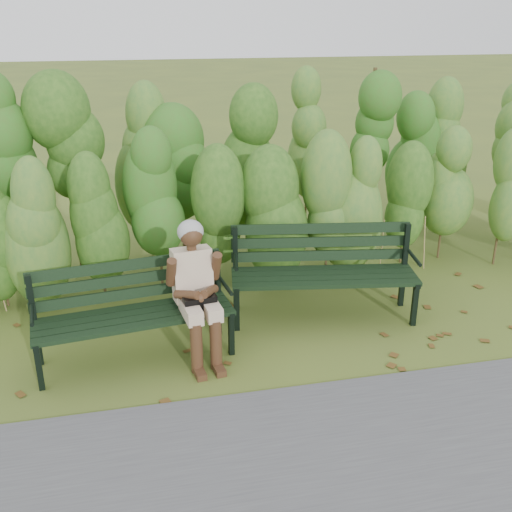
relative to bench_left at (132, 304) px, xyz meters
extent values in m
plane|color=#4C5C26|center=(1.29, 0.06, -0.54)|extent=(80.00, 80.00, 0.00)
cube|color=#474749|center=(1.29, -2.14, -0.53)|extent=(60.00, 2.50, 0.01)
cylinder|color=#47381E|center=(-0.86, 1.36, -0.14)|extent=(0.03, 0.03, 0.80)
ellipsoid|color=#416423|center=(-0.86, 1.36, 0.50)|extent=(0.64, 0.64, 1.44)
cylinder|color=#47381E|center=(-0.24, 1.36, -0.14)|extent=(0.03, 0.03, 0.80)
ellipsoid|color=#416423|center=(-0.24, 1.36, 0.50)|extent=(0.64, 0.64, 1.44)
cylinder|color=#47381E|center=(0.37, 1.36, -0.14)|extent=(0.03, 0.03, 0.80)
ellipsoid|color=#416423|center=(0.37, 1.36, 0.50)|extent=(0.64, 0.64, 1.44)
cylinder|color=#47381E|center=(0.98, 1.36, -0.14)|extent=(0.03, 0.03, 0.80)
ellipsoid|color=#416423|center=(0.98, 1.36, 0.50)|extent=(0.64, 0.64, 1.44)
cylinder|color=#47381E|center=(1.59, 1.36, -0.14)|extent=(0.03, 0.03, 0.80)
ellipsoid|color=#416423|center=(1.59, 1.36, 0.50)|extent=(0.64, 0.64, 1.44)
cylinder|color=#47381E|center=(2.20, 1.36, -0.14)|extent=(0.03, 0.03, 0.80)
ellipsoid|color=#416423|center=(2.20, 1.36, 0.50)|extent=(0.64, 0.64, 1.44)
cylinder|color=#47381E|center=(2.81, 1.36, -0.14)|extent=(0.03, 0.03, 0.80)
ellipsoid|color=#416423|center=(2.81, 1.36, 0.50)|extent=(0.64, 0.64, 1.44)
cylinder|color=#47381E|center=(3.43, 1.36, -0.14)|extent=(0.03, 0.03, 0.80)
ellipsoid|color=#416423|center=(3.43, 1.36, 0.50)|extent=(0.64, 0.64, 1.44)
cylinder|color=#47381E|center=(4.04, 1.36, -0.14)|extent=(0.03, 0.03, 0.80)
ellipsoid|color=#416423|center=(4.04, 1.36, 0.50)|extent=(0.64, 0.64, 1.44)
cylinder|color=#47381E|center=(4.65, 1.36, -0.14)|extent=(0.03, 0.03, 0.80)
ellipsoid|color=#416423|center=(4.65, 1.36, 0.50)|extent=(0.64, 0.64, 1.44)
cylinder|color=#47381E|center=(-1.40, 2.36, 0.01)|extent=(0.04, 0.04, 1.10)
ellipsoid|color=#2A561B|center=(-1.40, 2.36, 0.89)|extent=(0.70, 0.70, 1.98)
cylinder|color=#47381E|center=(-0.63, 2.36, 0.01)|extent=(0.04, 0.04, 1.10)
ellipsoid|color=#2A561B|center=(-0.63, 2.36, 0.89)|extent=(0.70, 0.70, 1.98)
cylinder|color=#47381E|center=(0.13, 2.36, 0.01)|extent=(0.04, 0.04, 1.10)
ellipsoid|color=#2A561B|center=(0.13, 2.36, 0.89)|extent=(0.70, 0.70, 1.98)
cylinder|color=#47381E|center=(0.90, 2.36, 0.01)|extent=(0.04, 0.04, 1.10)
ellipsoid|color=#2A561B|center=(0.90, 2.36, 0.89)|extent=(0.70, 0.70, 1.98)
cylinder|color=#47381E|center=(1.67, 2.36, 0.01)|extent=(0.04, 0.04, 1.10)
ellipsoid|color=#2A561B|center=(1.67, 2.36, 0.89)|extent=(0.70, 0.70, 1.98)
cylinder|color=#47381E|center=(2.44, 2.36, 0.01)|extent=(0.04, 0.04, 1.10)
ellipsoid|color=#2A561B|center=(2.44, 2.36, 0.89)|extent=(0.70, 0.70, 1.98)
cylinder|color=#47381E|center=(3.21, 2.36, 0.01)|extent=(0.04, 0.04, 1.10)
ellipsoid|color=#2A561B|center=(3.21, 2.36, 0.89)|extent=(0.70, 0.70, 1.98)
cylinder|color=#47381E|center=(3.97, 2.36, 0.01)|extent=(0.04, 0.04, 1.10)
ellipsoid|color=#2A561B|center=(3.97, 2.36, 0.89)|extent=(0.70, 0.70, 1.98)
cylinder|color=#47381E|center=(4.74, 2.36, 0.01)|extent=(0.04, 0.04, 1.10)
ellipsoid|color=#2A561B|center=(4.74, 2.36, 0.89)|extent=(0.70, 0.70, 1.98)
cylinder|color=#47381E|center=(5.51, 2.36, 0.01)|extent=(0.04, 0.04, 1.10)
cube|color=brown|center=(0.35, 0.86, -0.54)|extent=(0.08, 0.09, 0.01)
cube|color=brown|center=(0.30, -0.52, -0.54)|extent=(0.07, 0.09, 0.01)
cube|color=brown|center=(1.76, 0.96, -0.54)|extent=(0.09, 0.10, 0.01)
cube|color=brown|center=(0.36, 0.51, -0.54)|extent=(0.10, 0.11, 0.01)
cube|color=brown|center=(2.61, 0.65, -0.54)|extent=(0.11, 0.11, 0.01)
cube|color=brown|center=(3.76, 0.86, -0.54)|extent=(0.09, 0.10, 0.01)
cube|color=brown|center=(1.99, 0.23, -0.54)|extent=(0.11, 0.11, 0.01)
cube|color=brown|center=(-0.19, -0.17, -0.54)|extent=(0.11, 0.10, 0.01)
cube|color=brown|center=(0.85, 0.15, -0.54)|extent=(0.11, 0.10, 0.01)
cube|color=brown|center=(-0.14, 0.77, -0.54)|extent=(0.10, 0.11, 0.01)
cube|color=brown|center=(-1.03, -0.81, -0.54)|extent=(0.11, 0.11, 0.01)
cube|color=brown|center=(-1.16, -0.18, -0.54)|extent=(0.10, 0.09, 0.01)
cube|color=brown|center=(0.46, -0.02, -0.54)|extent=(0.11, 0.11, 0.01)
cube|color=brown|center=(1.56, 0.83, -0.54)|extent=(0.07, 0.09, 0.01)
cube|color=brown|center=(0.72, 0.46, -0.54)|extent=(0.10, 0.08, 0.01)
cube|color=brown|center=(-0.93, -1.08, -0.54)|extent=(0.10, 0.11, 0.01)
cube|color=brown|center=(1.61, -0.96, -0.54)|extent=(0.08, 0.10, 0.01)
cube|color=brown|center=(0.18, 0.58, -0.54)|extent=(0.09, 0.10, 0.01)
cube|color=brown|center=(0.26, -1.05, -0.54)|extent=(0.11, 0.11, 0.01)
cube|color=brown|center=(1.61, -0.47, -0.54)|extent=(0.09, 0.10, 0.01)
cube|color=brown|center=(2.43, -0.66, -0.54)|extent=(0.11, 0.11, 0.01)
cube|color=brown|center=(-0.08, -0.78, -0.54)|extent=(0.11, 0.11, 0.01)
cube|color=brown|center=(3.05, 0.68, -0.54)|extent=(0.11, 0.11, 0.01)
cube|color=brown|center=(0.47, -0.61, -0.54)|extent=(0.08, 0.10, 0.01)
cube|color=brown|center=(-0.90, 0.39, -0.54)|extent=(0.11, 0.11, 0.01)
cube|color=brown|center=(2.62, -0.46, -0.54)|extent=(0.11, 0.11, 0.01)
cube|color=brown|center=(4.00, 0.16, -0.54)|extent=(0.09, 0.11, 0.01)
cube|color=brown|center=(-0.40, -0.79, -0.54)|extent=(0.08, 0.09, 0.01)
cube|color=brown|center=(2.16, -0.82, -0.54)|extent=(0.10, 0.08, 0.01)
cube|color=brown|center=(0.12, -0.26, -0.54)|extent=(0.10, 0.11, 0.01)
cube|color=black|center=(0.04, -0.30, -0.08)|extent=(1.83, 0.34, 0.04)
cube|color=black|center=(0.02, -0.17, -0.08)|extent=(1.83, 0.34, 0.04)
cube|color=black|center=(0.01, -0.05, -0.08)|extent=(1.83, 0.34, 0.04)
cube|color=black|center=(-0.01, 0.08, -0.08)|extent=(1.83, 0.34, 0.04)
cube|color=black|center=(-0.02, 0.17, 0.03)|extent=(1.82, 0.29, 0.11)
cube|color=black|center=(-0.02, 0.19, 0.17)|extent=(1.82, 0.29, 0.11)
cube|color=black|center=(-0.03, 0.20, 0.31)|extent=(1.82, 0.29, 0.11)
cube|color=black|center=(-0.83, -0.42, -0.31)|extent=(0.06, 0.06, 0.46)
cube|color=black|center=(-0.88, 0.01, -0.08)|extent=(0.06, 0.06, 0.91)
cube|color=black|center=(-0.85, -0.22, -0.10)|extent=(0.11, 0.51, 0.04)
cylinder|color=black|center=(-0.85, -0.27, 0.12)|extent=(0.08, 0.38, 0.04)
cube|color=black|center=(0.91, -0.20, -0.31)|extent=(0.06, 0.06, 0.46)
cube|color=black|center=(0.85, 0.23, -0.08)|extent=(0.06, 0.06, 0.91)
cube|color=black|center=(0.88, 0.00, -0.10)|extent=(0.11, 0.51, 0.04)
cylinder|color=black|center=(0.89, -0.05, 0.12)|extent=(0.08, 0.38, 0.04)
cube|color=black|center=(1.97, 0.12, -0.05)|extent=(1.94, 0.43, 0.04)
cube|color=black|center=(1.99, 0.26, -0.05)|extent=(1.94, 0.43, 0.04)
cube|color=black|center=(2.01, 0.39, -0.05)|extent=(1.94, 0.43, 0.04)
cube|color=black|center=(2.04, 0.52, -0.05)|extent=(1.94, 0.43, 0.04)
cube|color=black|center=(2.05, 0.62, 0.07)|extent=(1.94, 0.37, 0.11)
cube|color=black|center=(2.05, 0.64, 0.22)|extent=(1.94, 0.37, 0.11)
cube|color=black|center=(2.06, 0.65, 0.37)|extent=(1.94, 0.37, 0.11)
cube|color=black|center=(1.05, 0.26, -0.29)|extent=(0.06, 0.06, 0.49)
cube|color=black|center=(1.12, 0.72, -0.05)|extent=(0.06, 0.06, 0.98)
cube|color=black|center=(1.08, 0.47, -0.07)|extent=(0.14, 0.54, 0.04)
cylinder|color=black|center=(1.08, 0.42, 0.17)|extent=(0.10, 0.41, 0.04)
cube|color=black|center=(2.89, -0.04, -0.29)|extent=(0.06, 0.06, 0.49)
cube|color=black|center=(2.96, 0.42, -0.05)|extent=(0.06, 0.06, 0.98)
cube|color=black|center=(2.92, 0.17, -0.07)|extent=(0.14, 0.54, 0.04)
cylinder|color=black|center=(2.91, 0.12, 0.17)|extent=(0.10, 0.41, 0.04)
cube|color=beige|center=(0.52, -0.26, 0.01)|extent=(0.19, 0.44, 0.13)
cube|color=beige|center=(0.70, -0.24, 0.01)|extent=(0.19, 0.44, 0.13)
cylinder|color=#472B19|center=(0.54, -0.43, -0.29)|extent=(0.12, 0.12, 0.50)
cylinder|color=#472B19|center=(0.73, -0.41, -0.29)|extent=(0.12, 0.12, 0.50)
cube|color=#472B19|center=(0.55, -0.51, -0.51)|extent=(0.12, 0.21, 0.06)
cube|color=#472B19|center=(0.74, -0.49, -0.51)|extent=(0.12, 0.21, 0.06)
cube|color=beige|center=(0.58, 0.02, 0.24)|extent=(0.39, 0.30, 0.53)
cylinder|color=#472B19|center=(0.58, 0.00, 0.52)|extent=(0.09, 0.09, 0.10)
sphere|color=#472B19|center=(0.58, -0.01, 0.65)|extent=(0.21, 0.21, 0.21)
ellipsoid|color=gray|center=(0.58, 0.02, 0.67)|extent=(0.25, 0.23, 0.22)
cylinder|color=#472B19|center=(0.38, -0.09, 0.33)|extent=(0.12, 0.22, 0.31)
cylinder|color=#472B19|center=(0.80, -0.03, 0.33)|extent=(0.12, 0.22, 0.31)
cylinder|color=#472B19|center=(0.50, -0.20, 0.14)|extent=(0.25, 0.25, 0.13)
cylinder|color=#472B19|center=(0.71, -0.18, 0.14)|extent=(0.21, 0.28, 0.13)
sphere|color=#472B19|center=(0.61, -0.25, 0.12)|extent=(0.11, 0.11, 0.11)
cube|color=black|center=(0.61, -0.24, 0.05)|extent=(0.32, 0.16, 0.16)
camera|label=1|loc=(0.05, -5.16, 2.54)|focal=42.00mm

